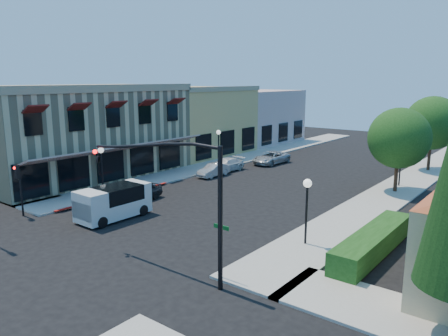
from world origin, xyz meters
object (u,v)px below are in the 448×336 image
Objects in this scene: signal_mast_arm at (181,186)px; parked_car_c at (226,165)px; lamppost_right_far at (401,153)px; lamppost_left_near at (101,158)px; parked_car_b at (214,170)px; street_tree_a at (399,138)px; parked_car_a at (138,192)px; lamppost_right_near at (307,195)px; street_name_sign at (221,243)px; white_van at (113,201)px; lamppost_left_far at (219,138)px; parked_car_d at (271,158)px; street_tree_b at (432,123)px.

parked_car_c is at bearing 122.85° from signal_mast_arm.
lamppost_right_far reaches higher than parked_car_c.
parked_car_b is (2.77, 9.82, -2.17)m from lamppost_left_near.
street_tree_a is 1.82× the size of lamppost_left_near.
lamppost_right_near is at bearing -6.75° from parked_car_a.
street_tree_a is 2.59× the size of street_name_sign.
white_van is at bearing -74.99° from parked_car_c.
lamppost_right_far reaches higher than parked_car_b.
parked_car_d is at bearing 47.23° from lamppost_left_far.
signal_mast_arm is 2.03× the size of parked_car_a.
parked_car_b is at bearing 125.38° from signal_mast_arm.
white_van is at bearing -78.26° from parked_car_b.
street_tree_a is 1.41× the size of white_van.
street_name_sign is at bearing -31.88° from parked_car_a.
parked_car_d is (-1.77, 21.31, -0.54)m from white_van.
parked_car_c is (-3.17, 15.47, -0.57)m from white_van.
lamppost_right_near is at bearing 16.02° from white_van.
street_tree_b is 2.81× the size of street_name_sign.
lamppost_right_far reaches higher than parked_car_d.
street_tree_a is 1.82× the size of lamppost_right_far.
parked_car_b is (2.77, -4.18, -2.17)m from lamppost_left_far.
street_tree_b is (0.00, 10.00, 0.35)m from street_tree_a.
lamppost_left_far is at bearing -149.97° from street_tree_b.
lamppost_left_far is 5.46m from parked_car_b.
parked_car_a is at bearing -130.13° from lamppost_right_far.
lamppost_right_near is 19.20m from parked_car_c.
signal_mast_arm is at bearing -62.80° from parked_car_d.
lamppost_right_far is 0.78× the size of white_van.
signal_mast_arm is 2.24× the size of lamppost_left_near.
white_van is at bearing -113.42° from street_tree_b.
signal_mast_arm is 7.15m from lamppost_right_near.
parked_car_a is 1.16× the size of parked_car_b.
lamppost_right_far is 15.34m from parked_car_c.
street_tree_b is 1.53× the size of white_van.
parked_car_c is at bearing 127.33° from street_name_sign.
lamppost_left_near and lamppost_left_far have the same top height.
lamppost_left_near is 18.50m from parked_car_d.
street_tree_b is 29.64m from lamppost_left_near.
street_tree_b is 1.69× the size of parked_car_c.
parked_car_b is at bearing 130.27° from street_name_sign.
lamppost_right_near is 0.91× the size of parked_car_a.
lamppost_left_far and lamppost_right_near have the same top height.
parked_car_c is (-14.70, 12.17, -2.13)m from lamppost_right_near.
signal_mast_arm is at bearing -19.78° from white_van.
street_name_sign is (1.64, 0.70, -2.39)m from signal_mast_arm.
signal_mast_arm is 26.94m from parked_car_d.
lamppost_left_far is 1.00× the size of lamppost_right_near.
street_tree_a is 17.36m from lamppost_left_far.
street_tree_b reaches higher than lamppost_right_near.
street_tree_a is 20.00m from street_name_sign.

